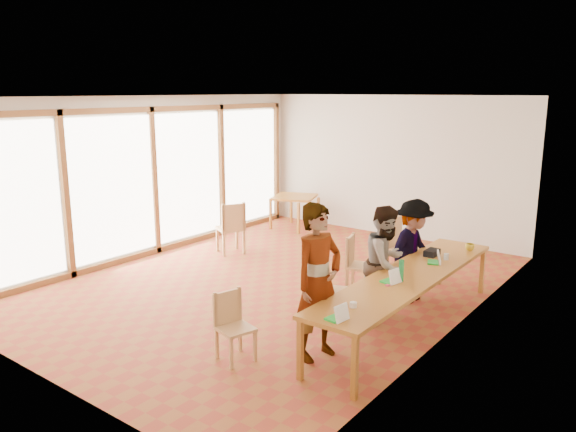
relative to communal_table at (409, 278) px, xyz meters
The scene contains 25 objects.
ground 2.63m from the communal_table, behind, with size 8.00×8.00×0.00m, color brown.
wall_back 5.11m from the communal_table, 119.68° to the left, with size 6.00×0.10×3.00m, color beige.
wall_front 4.47m from the communal_table, 124.68° to the right, with size 6.00×0.10×3.00m, color beige.
wall_right 1.02m from the communal_table, 37.73° to the left, with size 0.10×8.00×3.00m, color beige.
window_wall 5.53m from the communal_table, behind, with size 0.10×8.00×3.00m, color white.
ceiling 3.43m from the communal_table, behind, with size 6.00×8.00×0.04m, color white.
communal_table is the anchor object (origin of this frame).
side_table 5.74m from the communal_table, 141.36° to the left, with size 0.90×0.90×0.75m.
chair_near 2.39m from the communal_table, 122.96° to the right, with size 0.47×0.47×0.43m.
chair_mid 1.12m from the communal_table, 164.84° to the right, with size 0.49×0.49×0.43m.
chair_far 1.48m from the communal_table, 147.86° to the left, with size 0.52×0.52×0.48m.
chair_empty 2.21m from the communal_table, 119.25° to the left, with size 0.50×0.50×0.53m.
chair_spare 4.37m from the communal_table, 164.29° to the left, with size 0.64×0.64×0.54m.
person_near 1.47m from the communal_table, 110.22° to the right, with size 0.68×0.44×1.86m, color gray.
person_mid 0.43m from the communal_table, 162.07° to the left, with size 0.77×0.60×1.59m, color gray.
person_far 1.06m from the communal_table, 111.91° to the left, with size 1.00×0.57×1.55m, color gray.
laptop_near 1.81m from the communal_table, 88.22° to the right, with size 0.21×0.23×0.18m.
laptop_mid 0.42m from the communal_table, 93.72° to the right, with size 0.23×0.25×0.19m.
laptop_far 0.70m from the communal_table, 82.87° to the left, with size 0.24×0.26×0.18m.
yellow_mug 1.61m from the communal_table, 81.38° to the left, with size 0.13×0.13×0.11m, color gold.
green_bottle 0.36m from the communal_table, 83.36° to the right, with size 0.07×0.07×0.28m, color #1C7C3C.
clear_glass 0.94m from the communal_table, 81.61° to the left, with size 0.07×0.07×0.09m, color silver.
condiment_cup 1.41m from the communal_table, 90.04° to the right, with size 0.08×0.08×0.06m, color white.
pink_phone 0.53m from the communal_table, 92.29° to the right, with size 0.05×0.10×0.01m, color #E54163.
black_pouch 1.01m from the communal_table, 96.12° to the left, with size 0.16×0.26×0.09m, color black.
Camera 1 is at (5.43, -6.88, 3.09)m, focal length 35.00 mm.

